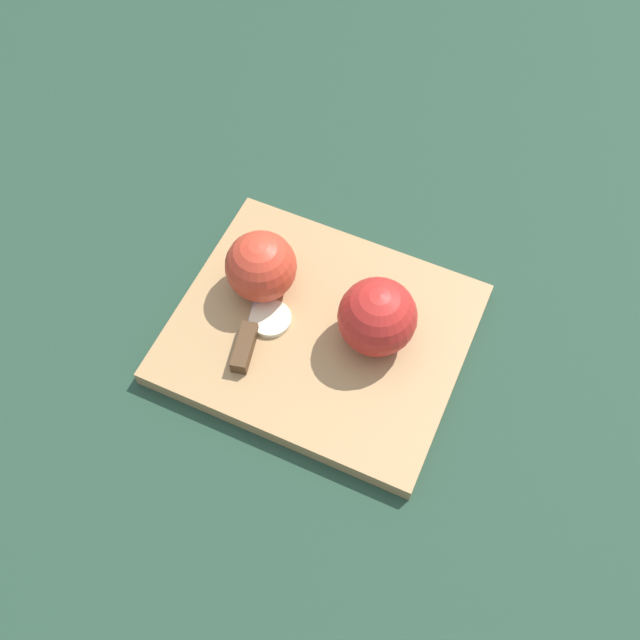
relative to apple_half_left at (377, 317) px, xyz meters
name	(u,v)px	position (x,y,z in m)	size (l,w,h in m)	color
ground_plane	(320,338)	(0.06, 0.02, -0.07)	(4.00, 4.00, 0.00)	#1E3828
cutting_board	(320,333)	(0.06, 0.02, -0.06)	(0.37, 0.32, 0.02)	#A37A4C
apple_half_left	(377,317)	(0.00, 0.00, 0.00)	(0.09, 0.09, 0.09)	red
apple_half_right	(261,266)	(0.15, 0.01, 0.00)	(0.08, 0.08, 0.08)	red
knife	(247,340)	(0.12, 0.08, -0.04)	(0.06, 0.15, 0.02)	silver
apple_slice	(271,319)	(0.12, 0.04, -0.04)	(0.05, 0.05, 0.01)	beige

